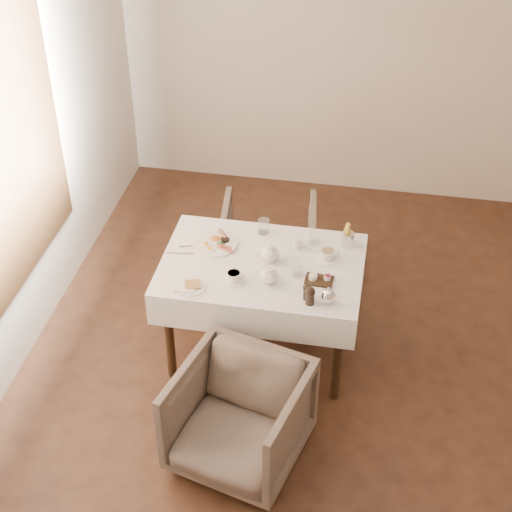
{
  "coord_description": "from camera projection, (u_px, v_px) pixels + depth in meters",
  "views": [
    {
      "loc": [
        -0.0,
        -3.6,
        3.79
      ],
      "look_at": [
        -0.72,
        0.25,
        0.82
      ],
      "focal_mm": 55.0,
      "sensor_mm": 36.0,
      "label": 1
    }
  ],
  "objects": [
    {
      "name": "breakfast_plate",
      "position": [
        216.0,
        243.0,
        5.12
      ],
      "size": [
        0.29,
        0.29,
        0.04
      ],
      "rotation": [
        0.0,
        0.0,
        0.22
      ],
      "color": "white",
      "rests_on": "table"
    },
    {
      "name": "creamer",
      "position": [
        297.0,
        243.0,
        5.07
      ],
      "size": [
        0.07,
        0.07,
        0.07
      ],
      "primitive_type": "cylinder",
      "rotation": [
        0.0,
        0.0,
        0.12
      ],
      "color": "white",
      "rests_on": "table"
    },
    {
      "name": "pepper_mill_right",
      "position": [
        310.0,
        296.0,
        4.61
      ],
      "size": [
        0.07,
        0.07,
        0.12
      ],
      "primitive_type": null,
      "rotation": [
        0.0,
        0.0,
        -0.14
      ],
      "color": "black",
      "rests_on": "table"
    },
    {
      "name": "pepper_mill_left",
      "position": [
        307.0,
        292.0,
        4.65
      ],
      "size": [
        0.06,
        0.06,
        0.11
      ],
      "primitive_type": null,
      "rotation": [
        0.0,
        0.0,
        0.02
      ],
      "color": "black",
      "rests_on": "table"
    },
    {
      "name": "teacup_far",
      "position": [
        328.0,
        255.0,
        4.98
      ],
      "size": [
        0.14,
        0.14,
        0.07
      ],
      "rotation": [
        0.0,
        0.0,
        0.12
      ],
      "color": "white",
      "rests_on": "table"
    },
    {
      "name": "teapot_front",
      "position": [
        269.0,
        274.0,
        4.77
      ],
      "size": [
        0.17,
        0.14,
        0.13
      ],
      "primitive_type": null,
      "rotation": [
        0.0,
        0.0,
        -0.14
      ],
      "color": "white",
      "rests_on": "table"
    },
    {
      "name": "armchair_far",
      "position": [
        269.0,
        246.0,
        5.84
      ],
      "size": [
        0.76,
        0.78,
        0.65
      ],
      "primitive_type": "imported",
      "rotation": [
        0.0,
        0.0,
        3.26
      ],
      "color": "#50463B",
      "rests_on": "ground"
    },
    {
      "name": "cutlery_knife",
      "position": [
        180.0,
        253.0,
        5.04
      ],
      "size": [
        0.18,
        0.04,
        0.0
      ],
      "primitive_type": "cube",
      "rotation": [
        0.0,
        0.0,
        1.71
      ],
      "color": "silver",
      "rests_on": "table"
    },
    {
      "name": "teacup_near",
      "position": [
        234.0,
        277.0,
        4.8
      ],
      "size": [
        0.14,
        0.14,
        0.07
      ],
      "rotation": [
        0.0,
        0.0,
        0.26
      ],
      "color": "white",
      "rests_on": "table"
    },
    {
      "name": "table",
      "position": [
        262.0,
        278.0,
        5.03
      ],
      "size": [
        1.28,
        0.88,
        0.75
      ],
      "color": "black",
      "rests_on": "ground"
    },
    {
      "name": "side_plate",
      "position": [
        189.0,
        287.0,
        4.76
      ],
      "size": [
        0.19,
        0.19,
        0.02
      ],
      "rotation": [
        0.0,
        0.0,
        0.11
      ],
      "color": "white",
      "rests_on": "table"
    },
    {
      "name": "condiment_board",
      "position": [
        319.0,
        279.0,
        4.81
      ],
      "size": [
        0.18,
        0.12,
        0.04
      ],
      "rotation": [
        0.0,
        0.0,
        -0.05
      ],
      "color": "black",
      "rests_on": "table"
    },
    {
      "name": "glass_mid",
      "position": [
        298.0,
        269.0,
        4.84
      ],
      "size": [
        0.09,
        0.09,
        0.09
      ],
      "primitive_type": "cylinder",
      "rotation": [
        0.0,
        0.0,
        0.4
      ],
      "color": "silver",
      "rests_on": "table"
    },
    {
      "name": "armchair_near",
      "position": [
        239.0,
        418.0,
        4.5
      ],
      "size": [
        0.86,
        0.87,
        0.65
      ],
      "primitive_type": "imported",
      "rotation": [
        0.0,
        0.0,
        -0.26
      ],
      "color": "#50463B",
      "rests_on": "ground"
    },
    {
      "name": "fries_cup",
      "position": [
        348.0,
        236.0,
        5.07
      ],
      "size": [
        0.08,
        0.08,
        0.17
      ],
      "rotation": [
        0.0,
        0.0,
        0.01
      ],
      "color": "silver",
      "rests_on": "table"
    },
    {
      "name": "glass_right",
      "position": [
        314.0,
        237.0,
        5.11
      ],
      "size": [
        0.08,
        0.08,
        0.09
      ],
      "primitive_type": "cylinder",
      "rotation": [
        0.0,
        0.0,
        -0.17
      ],
      "color": "silver",
      "rests_on": "table"
    },
    {
      "name": "silver_pot",
      "position": [
        328.0,
        295.0,
        4.63
      ],
      "size": [
        0.13,
        0.11,
        0.12
      ],
      "primitive_type": null,
      "rotation": [
        0.0,
        0.0,
        -0.23
      ],
      "color": "white",
      "rests_on": "table"
    },
    {
      "name": "cutlery_fork",
      "position": [
        195.0,
        246.0,
        5.11
      ],
      "size": [
        0.2,
        0.07,
        0.0
      ],
      "primitive_type": "cube",
      "rotation": [
        0.0,
        0.0,
        1.85
      ],
      "color": "silver",
      "rests_on": "table"
    },
    {
      "name": "teapot_centre",
      "position": [
        270.0,
        253.0,
        4.94
      ],
      "size": [
        0.18,
        0.15,
        0.13
      ],
      "primitive_type": null,
      "rotation": [
        0.0,
        0.0,
        -0.14
      ],
      "color": "white",
      "rests_on": "table"
    },
    {
      "name": "glass_left",
      "position": [
        264.0,
        226.0,
        5.2
      ],
      "size": [
        0.08,
        0.08,
        0.1
      ],
      "primitive_type": "cylinder",
      "rotation": [
        0.0,
        0.0,
        0.02
      ],
      "color": "silver",
      "rests_on": "table"
    }
  ]
}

